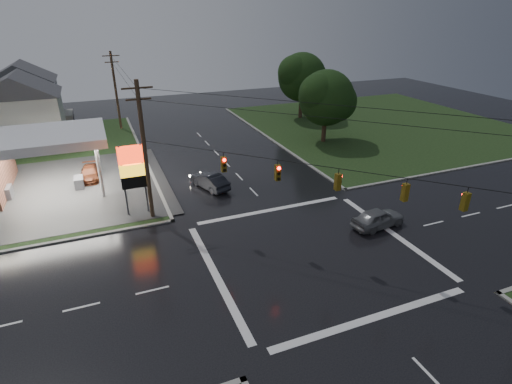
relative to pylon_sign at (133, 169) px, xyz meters
name	(u,v)px	position (x,y,z in m)	size (l,w,h in m)	color
ground	(312,252)	(10.50, -10.50, -4.01)	(120.00, 120.00, 0.00)	black
grass_ne	(380,124)	(36.50, 15.50, -3.97)	(36.00, 36.00, 0.08)	black
pylon_sign	(133,169)	(0.00, 0.00, 0.00)	(2.00, 0.35, 6.00)	#59595E
utility_pole_nw	(145,151)	(1.00, -1.00, 1.71)	(2.20, 0.32, 11.00)	#382619
utility_pole_n	(116,90)	(1.00, 27.50, 1.46)	(2.20, 0.32, 10.50)	#382619
traffic_signals	(318,166)	(10.52, -10.52, 2.47)	(26.87, 26.87, 1.47)	black
house_near	(21,108)	(-10.45, 25.50, 0.39)	(11.05, 8.48, 8.60)	silver
house_far	(23,91)	(-11.45, 37.50, 0.39)	(11.05, 8.48, 8.60)	silver
tree_ne_near	(327,98)	(24.64, 11.49, 1.55)	(7.99, 6.80, 8.98)	black
tree_ne_far	(303,77)	(27.65, 23.49, 2.17)	(8.46, 7.20, 9.80)	black
car_north	(210,181)	(6.98, 2.86, -3.26)	(1.60, 4.58, 1.51)	black
car_crossing	(378,218)	(17.03, -9.19, -3.26)	(1.77, 4.41, 1.50)	slate
car_pump	(90,173)	(-3.51, 9.49, -3.39)	(1.73, 4.26, 1.24)	#562613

